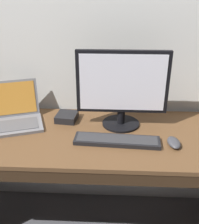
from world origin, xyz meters
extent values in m
cube|color=silver|center=(0.00, 0.37, 1.35)|extent=(4.81, 0.04, 2.69)
cube|color=brown|center=(0.00, 0.00, 0.76)|extent=(1.89, 0.65, 0.02)
cube|color=#322113|center=(0.00, -0.31, 0.71)|extent=(1.81, 0.02, 0.07)
cube|color=slate|center=(-0.43, 0.06, 0.78)|extent=(0.38, 0.32, 0.02)
cube|color=#505054|center=(-0.43, 0.05, 0.79)|extent=(0.31, 0.23, 0.00)
cube|color=slate|center=(-0.48, 0.20, 0.89)|extent=(0.33, 0.17, 0.22)
cube|color=#C67F2D|center=(-0.48, 0.20, 0.89)|extent=(0.29, 0.15, 0.19)
cylinder|color=black|center=(0.21, 0.12, 0.77)|extent=(0.22, 0.22, 0.01)
cylinder|color=black|center=(0.21, 0.12, 0.82)|extent=(0.05, 0.05, 0.08)
cube|color=black|center=(0.21, 0.11, 1.04)|extent=(0.52, 0.03, 0.36)
cube|color=silver|center=(0.21, 0.09, 1.04)|extent=(0.48, 0.00, 0.32)
cube|color=black|center=(0.18, -0.08, 0.78)|extent=(0.47, 0.14, 0.02)
cube|color=#2D2D30|center=(0.18, -0.08, 0.79)|extent=(0.44, 0.12, 0.00)
ellipsoid|color=#38383D|center=(0.48, -0.10, 0.78)|extent=(0.08, 0.12, 0.03)
cube|color=black|center=(-0.13, 0.16, 0.79)|extent=(0.14, 0.15, 0.04)
camera|label=1|loc=(0.15, -1.35, 1.56)|focal=44.20mm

